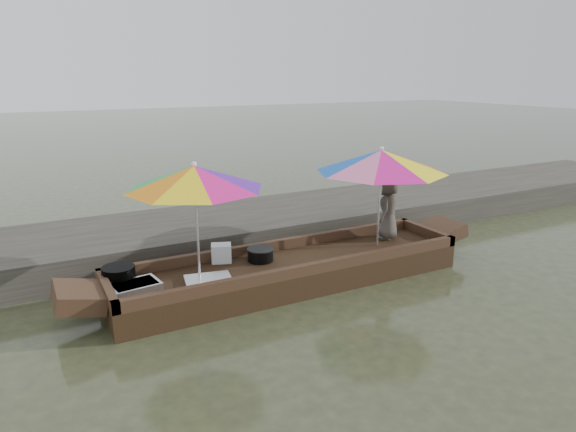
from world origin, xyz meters
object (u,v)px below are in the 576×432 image
boat_hull (291,272)px  charcoal_grill (260,255)px  tray_scallop (208,280)px  umbrella_bow (197,222)px  supply_bag (221,253)px  umbrella_stern (379,197)px  tray_crayfish (135,287)px  vendor (389,208)px  cooking_pot (119,275)px

boat_hull → charcoal_grill: 0.51m
tray_scallop → umbrella_bow: 0.77m
supply_bag → umbrella_bow: (-0.48, -0.45, 0.65)m
supply_bag → umbrella_bow: umbrella_bow is taller
tray_scallop → umbrella_stern: bearing=3.7°
tray_crayfish → supply_bag: size_ratio=2.10×
vendor → umbrella_stern: bearing=-6.3°
umbrella_bow → supply_bag: bearing=43.3°
vendor → tray_crayfish: bearing=-33.1°
charcoal_grill → umbrella_stern: bearing=-6.6°
tray_scallop → charcoal_grill: 1.02m
cooking_pot → supply_bag: (1.44, 0.11, 0.02)m
boat_hull → umbrella_stern: umbrella_stern is taller
supply_bag → umbrella_stern: umbrella_stern is taller
charcoal_grill → umbrella_stern: umbrella_stern is taller
supply_bag → vendor: bearing=-5.0°
boat_hull → tray_scallop: bearing=-172.1°
cooking_pot → umbrella_bow: size_ratio=0.24×
tray_scallop → vendor: bearing=6.9°
tray_crayfish → tray_scallop: bearing=-12.6°
umbrella_bow → umbrella_stern: (2.90, 0.00, 0.00)m
charcoal_grill → tray_crayfish: bearing=-173.6°
boat_hull → tray_crayfish: tray_crayfish is taller
cooking_pot → tray_scallop: size_ratio=0.71×
tray_crayfish → supply_bag: supply_bag is taller
charcoal_grill → umbrella_bow: (-0.99, -0.22, 0.69)m
tray_scallop → umbrella_stern: 2.95m
tray_scallop → supply_bag: bearing=56.2°
tray_scallop → supply_bag: supply_bag is taller
tray_scallop → umbrella_stern: size_ratio=0.30×
boat_hull → charcoal_grill: (-0.38, 0.22, 0.26)m
boat_hull → supply_bag: size_ratio=18.46×
boat_hull → vendor: bearing=6.2°
vendor → umbrella_bow: umbrella_bow is taller
cooking_pot → tray_scallop: (1.02, -0.52, -0.08)m
supply_bag → umbrella_bow: bearing=-136.7°
supply_bag → boat_hull: bearing=-26.7°
charcoal_grill → vendor: bearing=-0.4°
boat_hull → umbrella_bow: (-1.37, 0.00, 0.95)m
tray_scallop → charcoal_grill: size_ratio=1.61×
boat_hull → tray_crayfish: 2.21m
cooking_pot → umbrella_bow: 1.22m
umbrella_stern → boat_hull: bearing=180.0°
vendor → umbrella_stern: (-0.37, -0.21, 0.27)m
cooking_pot → umbrella_stern: bearing=-5.1°
tray_crayfish → umbrella_bow: umbrella_bow is taller
tray_crayfish → umbrella_stern: 3.81m
tray_crayfish → umbrella_stern: bearing=-0.3°
vendor → cooking_pot: bearing=-37.6°
supply_bag → umbrella_stern: size_ratio=0.14×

